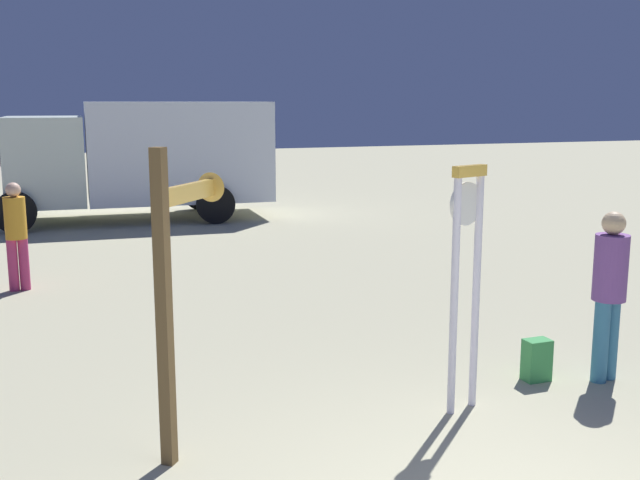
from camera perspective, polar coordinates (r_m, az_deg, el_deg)
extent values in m
cylinder|color=silver|center=(6.89, 10.07, -4.37)|extent=(0.07, 0.07, 2.17)
cylinder|color=silver|center=(7.12, 11.68, -3.95)|extent=(0.07, 0.07, 2.17)
cube|color=#F3BB43|center=(6.81, 11.22, 5.13)|extent=(0.39, 0.20, 0.10)
cylinder|color=white|center=(6.87, 10.94, 2.70)|extent=(0.38, 0.16, 0.39)
cube|color=black|center=(6.88, 10.78, 2.72)|extent=(0.09, 0.04, 0.03)
cube|color=black|center=(6.88, 10.78, 2.72)|extent=(0.03, 0.02, 0.15)
cube|color=brown|center=(5.92, -11.67, -5.27)|extent=(0.14, 0.14, 2.49)
cube|color=#FDC653|center=(6.14, -9.86, 3.55)|extent=(0.55, 0.67, 0.14)
cone|color=#FDC653|center=(6.59, -7.80, 4.07)|extent=(0.33, 0.33, 0.25)
sphere|color=#F8F198|center=(6.18, -11.08, -10.66)|extent=(0.04, 0.04, 0.04)
sphere|color=#F2E497|center=(6.06, -11.20, -7.35)|extent=(0.04, 0.04, 0.04)
sphere|color=#F0E08F|center=(5.96, -11.33, -3.92)|extent=(0.04, 0.04, 0.04)
sphere|color=#FEE984|center=(5.88, -11.46, -0.39)|extent=(0.04, 0.04, 0.04)
sphere|color=#FFE386|center=(5.82, -11.59, 3.23)|extent=(0.04, 0.04, 0.04)
cylinder|color=teal|center=(8.38, 21.02, -6.95)|extent=(0.16, 0.16, 0.85)
cylinder|color=teal|center=(8.24, 20.39, -7.19)|extent=(0.16, 0.16, 0.85)
cylinder|color=#75468E|center=(8.12, 21.05, -1.95)|extent=(0.34, 0.34, 0.67)
sphere|color=#DCB989|center=(8.04, 21.26, 1.19)|extent=(0.23, 0.23, 0.23)
cube|color=#3D984D|center=(8.14, 16.00, -8.68)|extent=(0.27, 0.18, 0.43)
cube|color=green|center=(8.25, 15.52, -8.89)|extent=(0.19, 0.04, 0.19)
cylinder|color=#BE3468|center=(12.28, -22.12, -1.76)|extent=(0.15, 0.15, 0.79)
cylinder|color=#BE3468|center=(12.28, -21.39, -1.70)|extent=(0.15, 0.15, 0.79)
cylinder|color=orange|center=(12.16, -21.98, 1.55)|extent=(0.31, 0.31, 0.63)
sphere|color=#E0AF90|center=(12.11, -22.12, 3.53)|extent=(0.22, 0.22, 0.22)
cube|color=white|center=(18.82, -10.63, 6.61)|extent=(4.38, 2.59, 2.36)
cube|color=silver|center=(18.72, -19.96, 5.63)|extent=(1.83, 2.35, 2.02)
cube|color=black|center=(18.75, -22.72, 6.70)|extent=(0.12, 1.91, 0.89)
cylinder|color=black|center=(20.06, -21.47, 2.91)|extent=(0.91, 0.29, 0.90)
cylinder|color=black|center=(17.66, -21.98, 1.94)|extent=(0.91, 0.29, 0.90)
cylinder|color=black|center=(20.22, -9.05, 3.56)|extent=(0.91, 0.29, 0.90)
cylinder|color=black|center=(17.84, -7.88, 2.68)|extent=(0.91, 0.29, 0.90)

